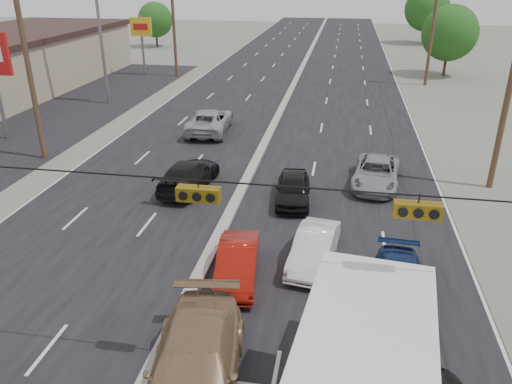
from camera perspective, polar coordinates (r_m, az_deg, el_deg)
ground at (r=15.33m, az=-11.26°, el=-18.69°), size 200.00×200.00×0.00m
road_surface at (r=41.89m, az=3.22°, el=9.90°), size 20.00×160.00×0.02m
center_median at (r=41.87m, az=3.23°, el=10.03°), size 0.50×160.00×0.20m
parking_lot at (r=42.72m, az=-21.22°, el=8.59°), size 10.00×42.00×0.02m
utility_pole_left_b at (r=31.05m, az=-24.50°, el=12.43°), size 1.60×0.30×10.00m
utility_pole_left_c at (r=53.44m, az=-9.39°, el=18.30°), size 1.60×0.30×10.00m
utility_pole_right_b at (r=27.02m, az=26.99°, el=10.50°), size 1.60×0.30×10.00m
utility_pole_right_c at (r=51.20m, az=19.52°, el=17.06°), size 1.60×0.30×10.00m
traffic_signals at (r=11.86m, az=-7.06°, el=-0.00°), size 25.00×0.30×0.54m
pole_sign_far at (r=54.73m, az=-12.97°, el=17.42°), size 2.20×0.25×6.00m
tree_left_far at (r=75.51m, az=-11.45°, el=18.74°), size 4.80×4.80×6.12m
tree_right_mid at (r=56.60m, az=21.27°, el=16.59°), size 5.60×5.60×7.14m
tree_right_far at (r=81.30m, az=18.97°, el=19.21°), size 6.40×6.40×8.16m
box_truck at (r=12.22m, az=12.18°, el=-19.72°), size 3.45×7.73×3.80m
tan_sedan at (r=13.82m, az=-7.04°, el=-19.33°), size 3.10×6.06×1.68m
red_sedan at (r=18.06m, az=-2.15°, el=-8.16°), size 1.84×4.13×1.32m
queue_car_a at (r=23.92m, az=4.26°, el=0.36°), size 1.88×4.08×1.35m
queue_car_b at (r=19.06m, az=6.64°, el=-6.45°), size 1.92×4.15×1.32m
queue_car_c at (r=26.46m, az=13.58°, el=2.11°), size 2.79×5.09×1.35m
queue_car_d at (r=17.61m, az=16.01°, el=-10.26°), size 1.99×4.44×1.26m
oncoming_near at (r=25.59m, az=-7.70°, el=1.93°), size 2.39×5.09×1.44m
oncoming_far at (r=34.57m, az=-5.34°, el=8.09°), size 3.03×5.86×1.58m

